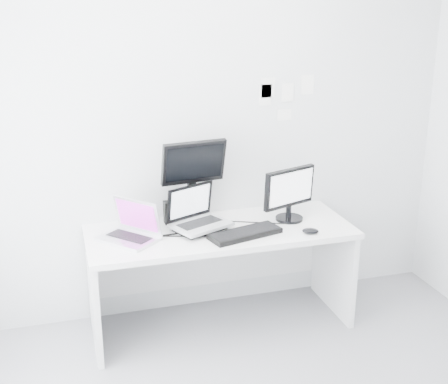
# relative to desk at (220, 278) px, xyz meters

# --- Properties ---
(back_wall) EXTENTS (3.60, 0.00, 3.60)m
(back_wall) POSITION_rel_desk_xyz_m (0.00, 0.35, 0.99)
(back_wall) COLOR silver
(back_wall) RESTS_ON ground
(desk) EXTENTS (1.80, 0.70, 0.73)m
(desk) POSITION_rel_desk_xyz_m (0.00, 0.00, 0.00)
(desk) COLOR white
(desk) RESTS_ON ground
(macbook) EXTENTS (0.44, 0.45, 0.27)m
(macbook) POSITION_rel_desk_xyz_m (-0.63, -0.02, 0.50)
(macbook) COLOR silver
(macbook) RESTS_ON desk
(speaker) EXTENTS (0.08, 0.08, 0.16)m
(speaker) POSITION_rel_desk_xyz_m (-0.30, 0.21, 0.44)
(speaker) COLOR black
(speaker) RESTS_ON desk
(dell_laptop) EXTENTS (0.45, 0.41, 0.31)m
(dell_laptop) POSITION_rel_desk_xyz_m (-0.13, 0.01, 0.52)
(dell_laptop) COLOR #A4A6AB
(dell_laptop) RESTS_ON desk
(rear_monitor) EXTENTS (0.46, 0.22, 0.61)m
(rear_monitor) POSITION_rel_desk_xyz_m (-0.14, 0.18, 0.67)
(rear_monitor) COLOR black
(rear_monitor) RESTS_ON desk
(samsung_monitor) EXTENTS (0.46, 0.33, 0.39)m
(samsung_monitor) POSITION_rel_desk_xyz_m (0.52, 0.04, 0.56)
(samsung_monitor) COLOR black
(samsung_monitor) RESTS_ON desk
(keyboard) EXTENTS (0.52, 0.30, 0.03)m
(keyboard) POSITION_rel_desk_xyz_m (0.12, -0.16, 0.38)
(keyboard) COLOR black
(keyboard) RESTS_ON desk
(mouse) EXTENTS (0.13, 0.11, 0.04)m
(mouse) POSITION_rel_desk_xyz_m (0.55, -0.24, 0.38)
(mouse) COLOR black
(mouse) RESTS_ON desk
(wall_note_0) EXTENTS (0.10, 0.00, 0.14)m
(wall_note_0) POSITION_rel_desk_xyz_m (0.45, 0.34, 1.26)
(wall_note_0) COLOR white
(wall_note_0) RESTS_ON back_wall
(wall_note_1) EXTENTS (0.09, 0.00, 0.13)m
(wall_note_1) POSITION_rel_desk_xyz_m (0.60, 0.34, 1.22)
(wall_note_1) COLOR white
(wall_note_1) RESTS_ON back_wall
(wall_note_2) EXTENTS (0.10, 0.00, 0.14)m
(wall_note_2) POSITION_rel_desk_xyz_m (0.75, 0.34, 1.26)
(wall_note_2) COLOR white
(wall_note_2) RESTS_ON back_wall
(wall_note_3) EXTENTS (0.11, 0.00, 0.08)m
(wall_note_3) POSITION_rel_desk_xyz_m (0.58, 0.34, 1.05)
(wall_note_3) COLOR white
(wall_note_3) RESTS_ON back_wall
(wall_note_4) EXTENTS (0.09, 0.00, 0.15)m
(wall_note_4) POSITION_rel_desk_xyz_m (0.43, 0.34, 1.20)
(wall_note_4) COLOR white
(wall_note_4) RESTS_ON back_wall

